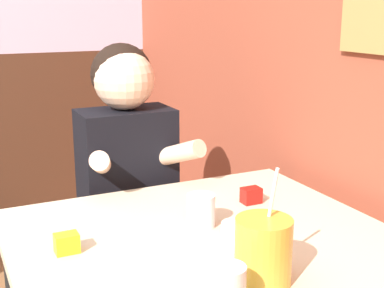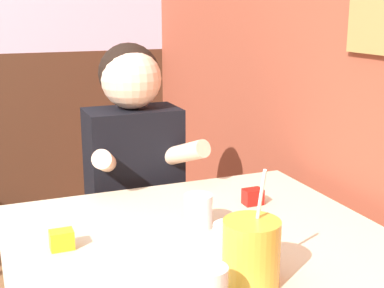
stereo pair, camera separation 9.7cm
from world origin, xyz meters
TOP-DOWN VIEW (x-y plane):
  - brick_wall_right at (1.47, 1.16)m, footprint 0.08×4.32m
  - main_table at (0.85, 0.29)m, footprint 1.02×0.89m
  - person_seated at (0.84, 0.89)m, footprint 0.42×0.41m
  - cocktail_pitcher at (0.85, -0.00)m, footprint 0.13×0.13m
  - glass_near_pitcher at (0.87, 0.34)m, footprint 0.08×0.08m
  - glass_center at (0.86, 0.13)m, footprint 0.08×0.08m
  - condiment_ketchup at (1.10, 0.44)m, footprint 0.06×0.04m
  - condiment_mustard at (0.49, 0.34)m, footprint 0.06×0.04m

SIDE VIEW (x-z plane):
  - person_seated at x=0.84m, z-range 0.05..1.29m
  - main_table at x=0.85m, z-range 0.31..1.07m
  - condiment_ketchup at x=1.10m, z-range 0.76..0.81m
  - condiment_mustard at x=0.49m, z-range 0.76..0.81m
  - glass_center at x=0.86m, z-range 0.76..0.85m
  - glass_near_pitcher at x=0.87m, z-range 0.76..0.85m
  - cocktail_pitcher at x=0.85m, z-range 0.70..0.97m
  - brick_wall_right at x=1.47m, z-range 0.00..2.70m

